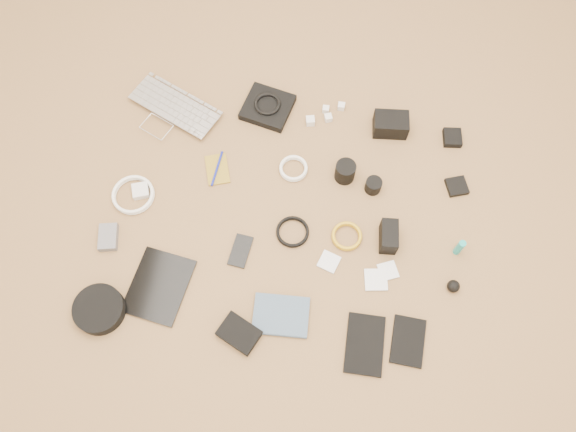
# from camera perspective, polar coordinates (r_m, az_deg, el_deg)

# --- Properties ---
(laptop) EXTENTS (0.45, 0.39, 0.03)m
(laptop) POSITION_cam_1_polar(r_m,az_deg,el_deg) (2.35, -12.16, 9.89)
(laptop) COLOR silver
(laptop) RESTS_ON ground
(headphone_pouch) EXTENTS (0.22, 0.21, 0.03)m
(headphone_pouch) POSITION_cam_1_polar(r_m,az_deg,el_deg) (2.33, -2.08, 10.98)
(headphone_pouch) COLOR black
(headphone_pouch) RESTS_ON ground
(headphones) EXTENTS (0.14, 0.14, 0.01)m
(headphones) POSITION_cam_1_polar(r_m,az_deg,el_deg) (2.31, -2.10, 11.31)
(headphones) COLOR black
(headphones) RESTS_ON headphone_pouch
(charger_a) EXTENTS (0.04, 0.04, 0.03)m
(charger_a) POSITION_cam_1_polar(r_m,az_deg,el_deg) (2.29, 2.28, 9.62)
(charger_a) COLOR silver
(charger_a) RESTS_ON ground
(charger_b) EXTENTS (0.03, 0.03, 0.02)m
(charger_b) POSITION_cam_1_polar(r_m,az_deg,el_deg) (2.33, 3.86, 10.76)
(charger_b) COLOR silver
(charger_b) RESTS_ON ground
(charger_c) EXTENTS (0.03, 0.03, 0.03)m
(charger_c) POSITION_cam_1_polar(r_m,az_deg,el_deg) (2.34, 5.43, 11.04)
(charger_c) COLOR silver
(charger_c) RESTS_ON ground
(charger_d) EXTENTS (0.04, 0.04, 0.03)m
(charger_d) POSITION_cam_1_polar(r_m,az_deg,el_deg) (2.31, 4.10, 9.92)
(charger_d) COLOR silver
(charger_d) RESTS_ON ground
(dslr_camera) EXTENTS (0.14, 0.11, 0.08)m
(dslr_camera) POSITION_cam_1_polar(r_m,az_deg,el_deg) (2.29, 10.39, 9.13)
(dslr_camera) COLOR black
(dslr_camera) RESTS_ON ground
(lens_pouch) EXTENTS (0.08, 0.09, 0.03)m
(lens_pouch) POSITION_cam_1_polar(r_m,az_deg,el_deg) (2.34, 16.35, 7.64)
(lens_pouch) COLOR black
(lens_pouch) RESTS_ON ground
(notebook_olive) EXTENTS (0.12, 0.15, 0.01)m
(notebook_olive) POSITION_cam_1_polar(r_m,az_deg,el_deg) (2.21, -7.19, 4.72)
(notebook_olive) COLOR olive
(notebook_olive) RESTS_ON ground
(pen_blue) EXTENTS (0.02, 0.15, 0.01)m
(pen_blue) POSITION_cam_1_polar(r_m,az_deg,el_deg) (2.20, -7.22, 4.82)
(pen_blue) COLOR #121C97
(pen_blue) RESTS_ON notebook_olive
(cable_white_a) EXTENTS (0.14, 0.14, 0.01)m
(cable_white_a) POSITION_cam_1_polar(r_m,az_deg,el_deg) (2.19, 0.55, 4.77)
(cable_white_a) COLOR white
(cable_white_a) RESTS_ON ground
(lens_a) EXTENTS (0.10, 0.10, 0.08)m
(lens_a) POSITION_cam_1_polar(r_m,az_deg,el_deg) (2.15, 5.83, 4.52)
(lens_a) COLOR black
(lens_a) RESTS_ON ground
(lens_b) EXTENTS (0.07, 0.07, 0.06)m
(lens_b) POSITION_cam_1_polar(r_m,az_deg,el_deg) (2.16, 8.66, 3.08)
(lens_b) COLOR black
(lens_b) RESTS_ON ground
(card_reader) EXTENTS (0.10, 0.10, 0.02)m
(card_reader) POSITION_cam_1_polar(r_m,az_deg,el_deg) (2.25, 16.77, 2.90)
(card_reader) COLOR black
(card_reader) RESTS_ON ground
(power_brick) EXTENTS (0.08, 0.08, 0.03)m
(power_brick) POSITION_cam_1_polar(r_m,az_deg,el_deg) (2.21, -14.74, 2.50)
(power_brick) COLOR silver
(power_brick) RESTS_ON ground
(cable_white_b) EXTENTS (0.21, 0.21, 0.01)m
(cable_white_b) POSITION_cam_1_polar(r_m,az_deg,el_deg) (2.22, -15.41, 2.01)
(cable_white_b) COLOR white
(cable_white_b) RESTS_ON ground
(cable_black) EXTENTS (0.14, 0.14, 0.01)m
(cable_black) POSITION_cam_1_polar(r_m,az_deg,el_deg) (2.08, 0.47, -1.67)
(cable_black) COLOR black
(cable_black) RESTS_ON ground
(cable_yellow) EXTENTS (0.14, 0.14, 0.01)m
(cable_yellow) POSITION_cam_1_polar(r_m,az_deg,el_deg) (2.08, 5.97, -2.11)
(cable_yellow) COLOR gold
(cable_yellow) RESTS_ON ground
(flash) EXTENTS (0.07, 0.11, 0.08)m
(flash) POSITION_cam_1_polar(r_m,az_deg,el_deg) (2.07, 10.19, -2.06)
(flash) COLOR black
(flash) RESTS_ON ground
(lens_cleaner) EXTENTS (0.03, 0.03, 0.09)m
(lens_cleaner) POSITION_cam_1_polar(r_m,az_deg,el_deg) (2.11, 17.01, -3.08)
(lens_cleaner) COLOR teal
(lens_cleaner) RESTS_ON ground
(battery_charger) EXTENTS (0.09, 0.11, 0.03)m
(battery_charger) POSITION_cam_1_polar(r_m,az_deg,el_deg) (2.17, -17.79, -2.06)
(battery_charger) COLOR slate
(battery_charger) RESTS_ON ground
(tablet) EXTENTS (0.23, 0.28, 0.01)m
(tablet) POSITION_cam_1_polar(r_m,az_deg,el_deg) (2.06, -12.96, -6.95)
(tablet) COLOR black
(tablet) RESTS_ON ground
(phone) EXTENTS (0.08, 0.13, 0.01)m
(phone) POSITION_cam_1_polar(r_m,az_deg,el_deg) (2.06, -4.84, -3.55)
(phone) COLOR black
(phone) RESTS_ON ground
(filter_case_left) EXTENTS (0.09, 0.09, 0.01)m
(filter_case_left) POSITION_cam_1_polar(r_m,az_deg,el_deg) (2.04, 4.18, -4.66)
(filter_case_left) COLOR silver
(filter_case_left) RESTS_ON ground
(filter_case_mid) EXTENTS (0.09, 0.09, 0.01)m
(filter_case_mid) POSITION_cam_1_polar(r_m,az_deg,el_deg) (2.04, 8.91, -6.42)
(filter_case_mid) COLOR silver
(filter_case_mid) RESTS_ON ground
(filter_case_right) EXTENTS (0.09, 0.09, 0.01)m
(filter_case_right) POSITION_cam_1_polar(r_m,az_deg,el_deg) (2.06, 10.12, -5.52)
(filter_case_right) COLOR silver
(filter_case_right) RESTS_ON ground
(air_blower) EXTENTS (0.05, 0.05, 0.04)m
(air_blower) POSITION_cam_1_polar(r_m,az_deg,el_deg) (2.08, 16.45, -6.85)
(air_blower) COLOR black
(air_blower) RESTS_ON ground
(headphone_case) EXTENTS (0.20, 0.20, 0.05)m
(headphone_case) POSITION_cam_1_polar(r_m,az_deg,el_deg) (2.08, -18.62, -8.98)
(headphone_case) COLOR black
(headphone_case) RESTS_ON ground
(drive_case) EXTENTS (0.16, 0.14, 0.03)m
(drive_case) POSITION_cam_1_polar(r_m,az_deg,el_deg) (1.97, -4.98, -11.79)
(drive_case) COLOR black
(drive_case) RESTS_ON ground
(paperback) EXTENTS (0.20, 0.15, 0.02)m
(paperback) POSITION_cam_1_polar(r_m,az_deg,el_deg) (1.97, -0.94, -12.10)
(paperback) COLOR #40566D
(paperback) RESTS_ON ground
(notebook_black_a) EXTENTS (0.13, 0.21, 0.01)m
(notebook_black_a) POSITION_cam_1_polar(r_m,az_deg,el_deg) (1.98, 7.80, -12.79)
(notebook_black_a) COLOR black
(notebook_black_a) RESTS_ON ground
(notebook_black_b) EXTENTS (0.12, 0.17, 0.01)m
(notebook_black_b) POSITION_cam_1_polar(r_m,az_deg,el_deg) (2.01, 12.09, -12.33)
(notebook_black_b) COLOR black
(notebook_black_b) RESTS_ON ground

